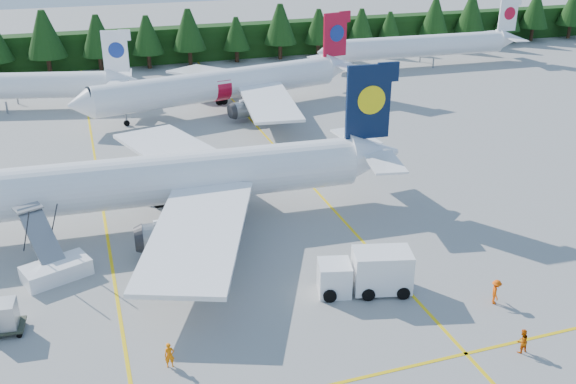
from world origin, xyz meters
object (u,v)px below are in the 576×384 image
object	(u,v)px
airliner_red	(214,86)
service_truck	(365,272)
airliner_navy	(135,183)
airstairs	(54,265)

from	to	relation	value
airliner_red	service_truck	bearing A→B (deg)	-100.93
airliner_navy	airstairs	xyz separation A→B (m)	(-6.97, -6.87, -2.91)
airliner_red	service_truck	world-z (taller)	airliner_red
airliner_red	service_truck	size ratio (longest dim) A/B	5.72
airstairs	service_truck	xyz separation A→B (m)	(21.08, -9.20, 0.64)
airstairs	airliner_navy	bearing A→B (deg)	23.66
airliner_navy	service_truck	xyz separation A→B (m)	(14.10, -16.07, -2.27)
airliner_navy	service_truck	size ratio (longest dim) A/B	6.32
airliner_navy	airstairs	distance (m)	10.21
airliner_navy	service_truck	world-z (taller)	airliner_navy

